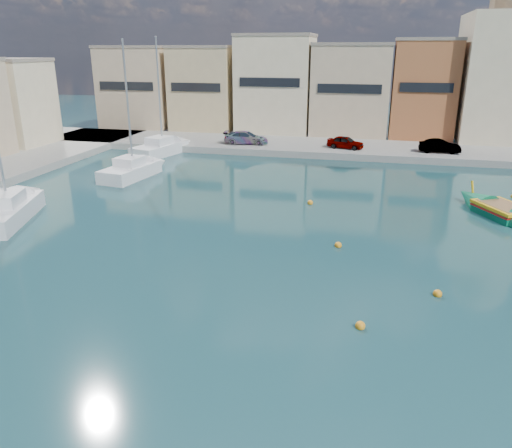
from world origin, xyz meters
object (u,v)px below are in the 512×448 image
(yacht_mid, at_px, (18,204))
(yacht_midnorth, at_px, (143,168))
(luzzu_green, at_px, (502,212))
(yacht_north, at_px, (172,147))

(yacht_mid, bearing_deg, yacht_midnorth, 74.52)
(luzzu_green, relative_size, yacht_mid, 0.70)
(luzzu_green, xyz_separation_m, yacht_mid, (-28.30, -5.77, 0.18))
(yacht_midnorth, xyz_separation_m, yacht_mid, (-2.98, -10.74, 0.02))
(yacht_north, bearing_deg, yacht_mid, -95.17)
(luzzu_green, distance_m, yacht_north, 29.89)
(luzzu_green, height_order, yacht_midnorth, yacht_midnorth)
(luzzu_green, bearing_deg, yacht_mid, -168.48)
(yacht_north, distance_m, yacht_midnorth, 8.86)
(yacht_midnorth, relative_size, yacht_mid, 0.96)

